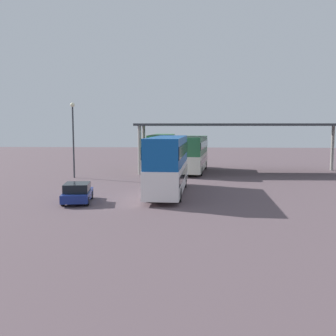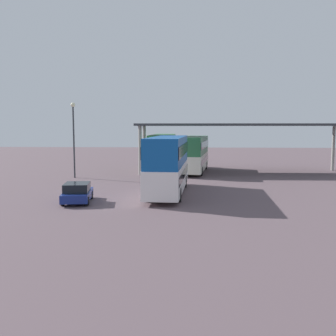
% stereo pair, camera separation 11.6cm
% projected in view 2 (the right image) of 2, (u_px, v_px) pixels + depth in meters
% --- Properties ---
extents(ground_plane, '(140.00, 140.00, 0.00)m').
position_uv_depth(ground_plane, '(152.00, 201.00, 26.67)').
color(ground_plane, '#5E4C52').
extents(double_decker_main, '(2.97, 10.56, 4.39)m').
position_uv_depth(double_decker_main, '(168.00, 163.00, 29.37)').
color(double_decker_main, white).
rests_on(double_decker_main, ground_plane).
extents(parked_hatchback, '(2.28, 3.88, 1.35)m').
position_uv_depth(parked_hatchback, '(77.00, 193.00, 26.14)').
color(parked_hatchback, navy).
rests_on(parked_hatchback, ground_plane).
extents(double_decker_near_canopy, '(2.69, 11.43, 4.23)m').
position_uv_depth(double_decker_near_canopy, '(163.00, 151.00, 45.60)').
color(double_decker_near_canopy, silver).
rests_on(double_decker_near_canopy, ground_plane).
extents(double_decker_mid_row, '(3.65, 10.89, 4.05)m').
position_uv_depth(double_decker_mid_row, '(194.00, 153.00, 43.48)').
color(double_decker_mid_row, silver).
rests_on(double_decker_mid_row, ground_plane).
extents(depot_canopy, '(23.70, 6.47, 5.51)m').
position_uv_depth(depot_canopy, '(242.00, 127.00, 42.89)').
color(depot_canopy, '#33353A').
rests_on(depot_canopy, ground_plane).
extents(lamppost_tall, '(0.44, 0.44, 7.55)m').
position_uv_depth(lamppost_tall, '(74.00, 131.00, 38.38)').
color(lamppost_tall, '#33353A').
rests_on(lamppost_tall, ground_plane).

